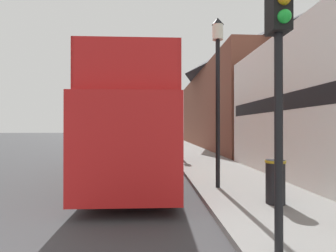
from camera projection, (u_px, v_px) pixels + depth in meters
ground_plane at (107, 149)px, 23.29m from camera, size 144.00×144.00×0.00m
sidewalk at (188, 151)px, 20.72m from camera, size 3.13×108.00×0.14m
brick_terrace_rear at (228, 98)px, 25.64m from camera, size 6.00×21.73×9.68m
tour_bus at (140, 131)px, 10.95m from camera, size 2.63×10.98×3.96m
parked_car_ahead_of_bus at (154, 144)px, 20.08m from camera, size 1.81×4.35×1.44m
traffic_signal at (279, 49)px, 3.74m from camera, size 0.28×0.42×4.02m
lamp_post_nearest at (218, 71)px, 7.89m from camera, size 0.35×0.35×5.13m
lamp_post_second at (178, 108)px, 17.04m from camera, size 0.35×0.35×4.41m
lamp_post_third at (171, 116)px, 26.22m from camera, size 0.35×0.35×4.28m
litter_bin at (275, 180)px, 6.20m from camera, size 0.48×0.48×1.04m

